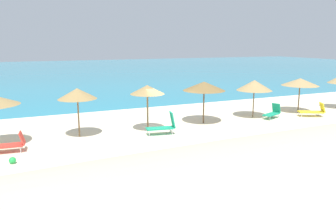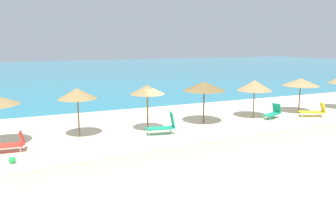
{
  "view_description": "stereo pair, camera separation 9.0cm",
  "coord_description": "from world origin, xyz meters",
  "px_view_note": "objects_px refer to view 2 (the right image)",
  "views": [
    {
      "loc": [
        -7.07,
        -16.15,
        5.01
      ],
      "look_at": [
        0.24,
        0.88,
        1.42
      ],
      "focal_mm": 34.33,
      "sensor_mm": 36.0,
      "label": 1
    },
    {
      "loc": [
        -6.98,
        -16.19,
        5.01
      ],
      "look_at": [
        0.24,
        0.88,
        1.42
      ],
      "focal_mm": 34.33,
      "sensor_mm": 36.0,
      "label": 2
    }
  ],
  "objects_px": {
    "beach_umbrella_6": "(301,82)",
    "lounge_chair_0": "(273,113)",
    "lounge_chair_3": "(164,125)",
    "beach_umbrella_4": "(204,86)",
    "lounge_chair_2": "(314,111)",
    "beach_umbrella_2": "(77,94)",
    "beach_umbrella_3": "(147,90)",
    "beach_umbrella_5": "(255,85)",
    "beach_ball": "(12,160)",
    "lounge_chair_1": "(10,144)"
  },
  "relations": [
    {
      "from": "beach_umbrella_5",
      "to": "lounge_chair_3",
      "type": "relative_size",
      "value": 1.53
    },
    {
      "from": "beach_umbrella_4",
      "to": "beach_umbrella_6",
      "type": "bearing_deg",
      "value": 0.49
    },
    {
      "from": "lounge_chair_3",
      "to": "beach_umbrella_5",
      "type": "bearing_deg",
      "value": -69.48
    },
    {
      "from": "beach_umbrella_4",
      "to": "beach_ball",
      "type": "relative_size",
      "value": 9.21
    },
    {
      "from": "lounge_chair_1",
      "to": "lounge_chair_3",
      "type": "height_order",
      "value": "lounge_chair_3"
    },
    {
      "from": "beach_umbrella_3",
      "to": "lounge_chair_0",
      "type": "bearing_deg",
      "value": -1.59
    },
    {
      "from": "beach_umbrella_2",
      "to": "lounge_chair_2",
      "type": "relative_size",
      "value": 1.47
    },
    {
      "from": "lounge_chair_0",
      "to": "lounge_chair_2",
      "type": "xyz_separation_m",
      "value": [
        2.93,
        -0.74,
        0.01
      ]
    },
    {
      "from": "beach_ball",
      "to": "beach_umbrella_4",
      "type": "bearing_deg",
      "value": 15.1
    },
    {
      "from": "beach_umbrella_4",
      "to": "lounge_chair_1",
      "type": "bearing_deg",
      "value": -173.33
    },
    {
      "from": "beach_umbrella_4",
      "to": "beach_ball",
      "type": "bearing_deg",
      "value": -164.9
    },
    {
      "from": "lounge_chair_1",
      "to": "lounge_chair_2",
      "type": "distance_m",
      "value": 18.94
    },
    {
      "from": "beach_ball",
      "to": "beach_umbrella_3",
      "type": "bearing_deg",
      "value": 20.06
    },
    {
      "from": "lounge_chair_0",
      "to": "beach_ball",
      "type": "distance_m",
      "value": 16.01
    },
    {
      "from": "beach_umbrella_4",
      "to": "beach_umbrella_5",
      "type": "distance_m",
      "value": 3.93
    },
    {
      "from": "lounge_chair_3",
      "to": "beach_umbrella_4",
      "type": "bearing_deg",
      "value": -58.28
    },
    {
      "from": "beach_umbrella_6",
      "to": "beach_ball",
      "type": "height_order",
      "value": "beach_umbrella_6"
    },
    {
      "from": "beach_umbrella_2",
      "to": "lounge_chair_3",
      "type": "distance_m",
      "value": 4.98
    },
    {
      "from": "beach_umbrella_5",
      "to": "lounge_chair_2",
      "type": "distance_m",
      "value": 4.63
    },
    {
      "from": "beach_umbrella_3",
      "to": "beach_umbrella_6",
      "type": "bearing_deg",
      "value": 2.18
    },
    {
      "from": "beach_umbrella_2",
      "to": "beach_umbrella_6",
      "type": "relative_size",
      "value": 1.02
    },
    {
      "from": "beach_umbrella_5",
      "to": "beach_ball",
      "type": "distance_m",
      "value": 15.22
    },
    {
      "from": "beach_umbrella_2",
      "to": "beach_umbrella_4",
      "type": "height_order",
      "value": "beach_umbrella_2"
    },
    {
      "from": "beach_umbrella_6",
      "to": "beach_umbrella_5",
      "type": "bearing_deg",
      "value": 179.62
    },
    {
      "from": "lounge_chair_0",
      "to": "lounge_chair_2",
      "type": "bearing_deg",
      "value": -125.24
    },
    {
      "from": "lounge_chair_0",
      "to": "lounge_chair_3",
      "type": "bearing_deg",
      "value": 74.05
    },
    {
      "from": "beach_umbrella_2",
      "to": "beach_umbrella_3",
      "type": "height_order",
      "value": "beach_umbrella_3"
    },
    {
      "from": "beach_umbrella_2",
      "to": "lounge_chair_2",
      "type": "height_order",
      "value": "beach_umbrella_2"
    },
    {
      "from": "beach_umbrella_3",
      "to": "beach_ball",
      "type": "height_order",
      "value": "beach_umbrella_3"
    },
    {
      "from": "lounge_chair_3",
      "to": "beach_ball",
      "type": "bearing_deg",
      "value": 110.69
    },
    {
      "from": "beach_ball",
      "to": "beach_umbrella_5",
      "type": "bearing_deg",
      "value": 11.56
    },
    {
      "from": "beach_umbrella_4",
      "to": "lounge_chair_1",
      "type": "height_order",
      "value": "beach_umbrella_4"
    },
    {
      "from": "lounge_chair_2",
      "to": "lounge_chair_3",
      "type": "relative_size",
      "value": 1.08
    },
    {
      "from": "lounge_chair_2",
      "to": "beach_ball",
      "type": "xyz_separation_m",
      "value": [
        -18.77,
        -1.56,
        -0.26
      ]
    },
    {
      "from": "beach_umbrella_6",
      "to": "lounge_chair_0",
      "type": "xyz_separation_m",
      "value": [
        -2.96,
        -0.7,
        -1.86
      ]
    },
    {
      "from": "beach_umbrella_6",
      "to": "lounge_chair_0",
      "type": "height_order",
      "value": "beach_umbrella_6"
    },
    {
      "from": "beach_umbrella_3",
      "to": "lounge_chair_2",
      "type": "xyz_separation_m",
      "value": [
        11.8,
        -0.99,
        -2.01
      ]
    },
    {
      "from": "beach_umbrella_5",
      "to": "lounge_chair_1",
      "type": "bearing_deg",
      "value": -174.71
    },
    {
      "from": "beach_umbrella_3",
      "to": "beach_umbrella_5",
      "type": "relative_size",
      "value": 1.05
    },
    {
      "from": "beach_umbrella_6",
      "to": "lounge_chair_0",
      "type": "distance_m",
      "value": 3.56
    },
    {
      "from": "beach_umbrella_3",
      "to": "beach_umbrella_4",
      "type": "bearing_deg",
      "value": 5.63
    },
    {
      "from": "beach_umbrella_3",
      "to": "lounge_chair_0",
      "type": "relative_size",
      "value": 1.69
    },
    {
      "from": "lounge_chair_1",
      "to": "beach_ball",
      "type": "distance_m",
      "value": 1.67
    },
    {
      "from": "beach_umbrella_6",
      "to": "lounge_chair_3",
      "type": "xyz_separation_m",
      "value": [
        -11.23,
        -1.43,
        -1.74
      ]
    },
    {
      "from": "beach_umbrella_3",
      "to": "lounge_chair_2",
      "type": "bearing_deg",
      "value": -4.78
    },
    {
      "from": "beach_ball",
      "to": "lounge_chair_1",
      "type": "bearing_deg",
      "value": 95.71
    },
    {
      "from": "lounge_chair_0",
      "to": "beach_ball",
      "type": "height_order",
      "value": "lounge_chair_0"
    },
    {
      "from": "lounge_chair_0",
      "to": "lounge_chair_2",
      "type": "relative_size",
      "value": 0.88
    },
    {
      "from": "beach_umbrella_2",
      "to": "beach_umbrella_6",
      "type": "height_order",
      "value": "beach_umbrella_2"
    },
    {
      "from": "lounge_chair_0",
      "to": "beach_umbrella_4",
      "type": "bearing_deg",
      "value": 61.79
    }
  ]
}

